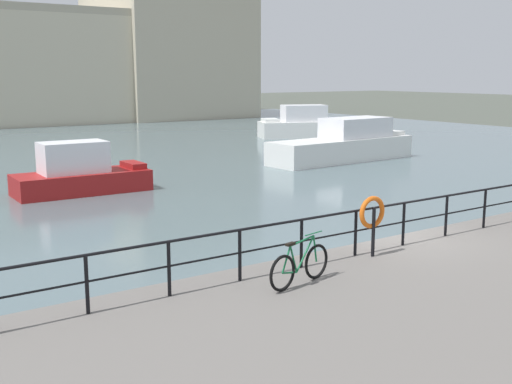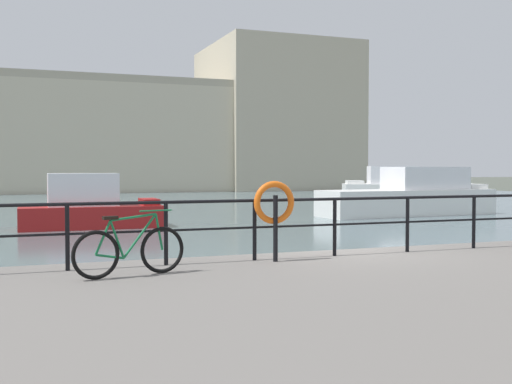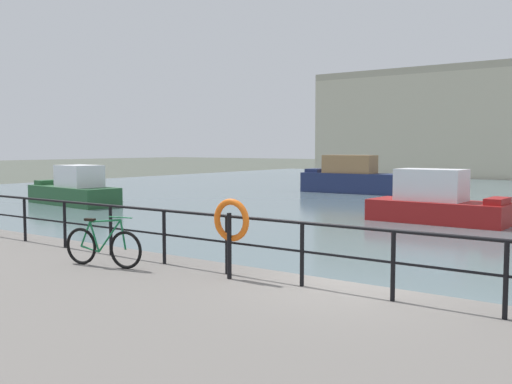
{
  "view_description": "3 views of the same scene",
  "coord_description": "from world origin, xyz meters",
  "px_view_note": "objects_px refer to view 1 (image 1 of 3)",
  "views": [
    {
      "loc": [
        -12.0,
        -11.05,
        4.83
      ],
      "look_at": [
        -2.05,
        3.39,
        1.55
      ],
      "focal_mm": 44.6,
      "sensor_mm": 36.0,
      "label": 1
    },
    {
      "loc": [
        -6.03,
        -11.09,
        2.33
      ],
      "look_at": [
        -1.06,
        2.01,
        1.8
      ],
      "focal_mm": 44.36,
      "sensor_mm": 36.0,
      "label": 2
    },
    {
      "loc": [
        4.42,
        -8.87,
        2.99
      ],
      "look_at": [
        -2.67,
        0.87,
        2.07
      ],
      "focal_mm": 41.11,
      "sensor_mm": 36.0,
      "label": 3
    }
  ],
  "objects_px": {
    "parked_bicycle": "(300,266)",
    "life_ring_stand": "(372,214)",
    "moored_green_narrowboat": "(80,174)",
    "moored_cabin_cruiser": "(346,144)",
    "harbor_building": "(34,62)",
    "moored_harbor_tender": "(315,125)"
  },
  "relations": [
    {
      "from": "moored_harbor_tender",
      "to": "life_ring_stand",
      "type": "xyz_separation_m",
      "value": [
        -21.33,
        -27.56,
        0.8
      ]
    },
    {
      "from": "moored_green_narrowboat",
      "to": "moored_cabin_cruiser",
      "type": "bearing_deg",
      "value": 5.43
    },
    {
      "from": "moored_cabin_cruiser",
      "to": "moored_green_narrowboat",
      "type": "relative_size",
      "value": 1.71
    },
    {
      "from": "harbor_building",
      "to": "moored_harbor_tender",
      "type": "xyz_separation_m",
      "value": [
        13.05,
        -27.95,
        -5.07
      ]
    },
    {
      "from": "moored_cabin_cruiser",
      "to": "life_ring_stand",
      "type": "distance_m",
      "value": 21.42
    },
    {
      "from": "moored_cabin_cruiser",
      "to": "life_ring_stand",
      "type": "height_order",
      "value": "moored_cabin_cruiser"
    },
    {
      "from": "moored_harbor_tender",
      "to": "parked_bicycle",
      "type": "height_order",
      "value": "moored_harbor_tender"
    },
    {
      "from": "moored_harbor_tender",
      "to": "parked_bicycle",
      "type": "distance_m",
      "value": 37.01
    },
    {
      "from": "harbor_building",
      "to": "moored_green_narrowboat",
      "type": "distance_m",
      "value": 41.96
    },
    {
      "from": "moored_harbor_tender",
      "to": "moored_cabin_cruiser",
      "type": "relative_size",
      "value": 1.02
    },
    {
      "from": "moored_harbor_tender",
      "to": "moored_cabin_cruiser",
      "type": "bearing_deg",
      "value": 78.81
    },
    {
      "from": "parked_bicycle",
      "to": "life_ring_stand",
      "type": "distance_m",
      "value": 2.75
    },
    {
      "from": "harbor_building",
      "to": "moored_green_narrowboat",
      "type": "bearing_deg",
      "value": -103.65
    },
    {
      "from": "moored_green_narrowboat",
      "to": "parked_bicycle",
      "type": "xyz_separation_m",
      "value": [
        -1.06,
        -15.71,
        0.3
      ]
    },
    {
      "from": "harbor_building",
      "to": "moored_cabin_cruiser",
      "type": "distance_m",
      "value": 40.07
    },
    {
      "from": "life_ring_stand",
      "to": "moored_cabin_cruiser",
      "type": "bearing_deg",
      "value": 49.07
    },
    {
      "from": "moored_green_narrowboat",
      "to": "parked_bicycle",
      "type": "relative_size",
      "value": 3.09
    },
    {
      "from": "moored_harbor_tender",
      "to": "life_ring_stand",
      "type": "distance_m",
      "value": 34.86
    },
    {
      "from": "harbor_building",
      "to": "parked_bicycle",
      "type": "height_order",
      "value": "harbor_building"
    },
    {
      "from": "moored_harbor_tender",
      "to": "parked_bicycle",
      "type": "relative_size",
      "value": 5.42
    },
    {
      "from": "parked_bicycle",
      "to": "harbor_building",
      "type": "bearing_deg",
      "value": 66.91
    },
    {
      "from": "parked_bicycle",
      "to": "life_ring_stand",
      "type": "height_order",
      "value": "life_ring_stand"
    }
  ]
}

